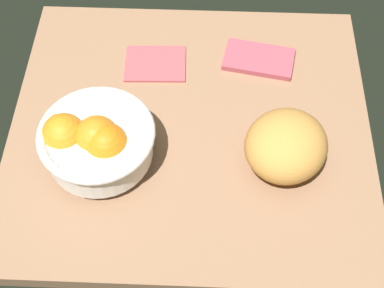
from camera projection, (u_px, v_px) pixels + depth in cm
name	position (u px, v px, depth cm)	size (l,w,h in cm)	color
ground_plane	(190.00, 130.00, 105.45)	(67.43, 62.44, 3.00)	#8E664B
fruit_bowl	(95.00, 141.00, 95.38)	(20.23, 20.23, 10.37)	white
bread_loaf	(286.00, 146.00, 95.67)	(15.12, 14.15, 9.78)	#C6873D
napkin_folded	(259.00, 59.00, 112.80)	(13.98, 8.13, 1.21)	#AB4755
napkin_spare	(155.00, 63.00, 112.40)	(12.22, 9.58, 0.94)	#B04A52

